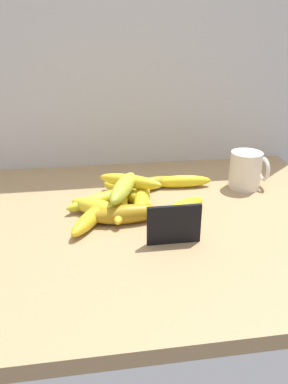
# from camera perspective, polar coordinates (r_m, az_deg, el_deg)

# --- Properties ---
(counter_top) EXTENTS (1.10, 0.76, 0.03)m
(counter_top) POSITION_cam_1_polar(r_m,az_deg,el_deg) (0.89, -2.58, -5.10)
(counter_top) COLOR tan
(counter_top) RESTS_ON ground
(back_wall) EXTENTS (1.30, 0.02, 0.70)m
(back_wall) POSITION_cam_1_polar(r_m,az_deg,el_deg) (1.17, -5.12, 19.13)
(back_wall) COLOR silver
(back_wall) RESTS_ON ground
(chalkboard_sign) EXTENTS (0.11, 0.02, 0.08)m
(chalkboard_sign) POSITION_cam_1_polar(r_m,az_deg,el_deg) (0.78, 4.42, -5.01)
(chalkboard_sign) COLOR black
(chalkboard_sign) RESTS_ON counter_top
(coffee_mug) EXTENTS (0.10, 0.08, 0.10)m
(coffee_mug) POSITION_cam_1_polar(r_m,az_deg,el_deg) (1.07, 14.80, 3.14)
(coffee_mug) COLOR silver
(coffee_mug) RESTS_ON counter_top
(banana_0) EXTENTS (0.16, 0.05, 0.04)m
(banana_0) POSITION_cam_1_polar(r_m,az_deg,el_deg) (0.87, -2.26, -3.25)
(banana_0) COLOR #AA8017
(banana_0) RESTS_ON counter_top
(banana_1) EXTENTS (0.17, 0.10, 0.04)m
(banana_1) POSITION_cam_1_polar(r_m,az_deg,el_deg) (1.03, 0.30, 1.07)
(banana_1) COLOR #B39024
(banana_1) RESTS_ON counter_top
(banana_2) EXTENTS (0.15, 0.13, 0.04)m
(banana_2) POSITION_cam_1_polar(r_m,az_deg,el_deg) (0.89, 5.46, -2.70)
(banana_2) COLOR gold
(banana_2) RESTS_ON counter_top
(banana_3) EXTENTS (0.15, 0.13, 0.04)m
(banana_3) POSITION_cam_1_polar(r_m,az_deg,el_deg) (0.90, -6.53, -2.46)
(banana_3) COLOR yellow
(banana_3) RESTS_ON counter_top
(banana_4) EXTENTS (0.13, 0.17, 0.03)m
(banana_4) POSITION_cam_1_polar(r_m,az_deg,el_deg) (0.98, -2.60, -0.25)
(banana_4) COLOR yellow
(banana_4) RESTS_ON counter_top
(banana_5) EXTENTS (0.17, 0.04, 0.03)m
(banana_5) POSITION_cam_1_polar(r_m,az_deg,el_deg) (1.06, 5.49, 1.56)
(banana_5) COLOR yellow
(banana_5) RESTS_ON counter_top
(banana_6) EXTENTS (0.20, 0.12, 0.03)m
(banana_6) POSITION_cam_1_polar(r_m,az_deg,el_deg) (0.95, -5.70, -0.95)
(banana_6) COLOR gold
(banana_6) RESTS_ON counter_top
(banana_7) EXTENTS (0.06, 0.19, 0.04)m
(banana_7) POSITION_cam_1_polar(r_m,az_deg,el_deg) (0.92, -3.59, -1.84)
(banana_7) COLOR yellow
(banana_7) RESTS_ON counter_top
(banana_8) EXTENTS (0.11, 0.16, 0.04)m
(banana_8) POSITION_cam_1_polar(r_m,az_deg,el_deg) (0.86, -7.77, -3.78)
(banana_8) COLOR yellow
(banana_8) RESTS_ON counter_top
(banana_9) EXTENTS (0.08, 0.20, 0.04)m
(banana_9) POSITION_cam_1_polar(r_m,az_deg,el_deg) (0.95, -0.30, -0.71)
(banana_9) COLOR yellow
(banana_9) RESTS_ON counter_top
(banana_10) EXTENTS (0.16, 0.11, 0.03)m
(banana_10) POSITION_cam_1_polar(r_m,az_deg,el_deg) (0.96, -2.03, 1.60)
(banana_10) COLOR yellow
(banana_10) RESTS_ON banana_4
(banana_11) EXTENTS (0.10, 0.17, 0.04)m
(banana_11) POSITION_cam_1_polar(r_m,az_deg,el_deg) (0.91, -2.89, 0.68)
(banana_11) COLOR #B1BF35
(banana_11) RESTS_ON banana_7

